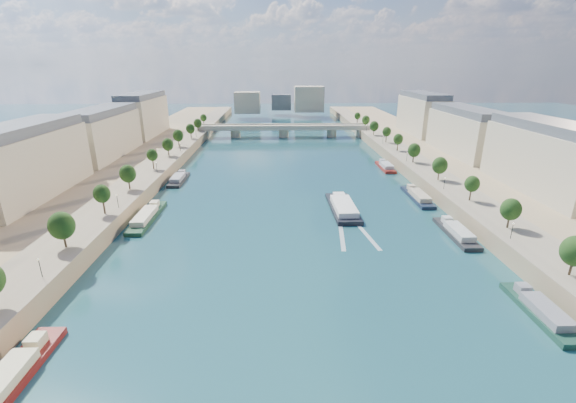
{
  "coord_description": "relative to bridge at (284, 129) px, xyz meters",
  "views": [
    {
      "loc": [
        -4.98,
        -39.47,
        45.59
      ],
      "look_at": [
        -1.5,
        74.14,
        5.0
      ],
      "focal_mm": 24.0,
      "sensor_mm": 36.0,
      "label": 1
    }
  ],
  "objects": [
    {
      "name": "wake",
      "position": [
        16.79,
        -154.2,
        -5.06
      ],
      "size": [
        10.76,
        25.98,
        0.04
      ],
      "color": "silver",
      "rests_on": "ground"
    },
    {
      "name": "pave_right",
      "position": [
        57.0,
        -116.45,
        -0.03
      ],
      "size": [
        14.0,
        520.0,
        0.1
      ],
      "primitive_type": "cube",
      "color": "gray",
      "rests_on": "quay_right"
    },
    {
      "name": "moored_barges_left",
      "position": [
        -45.5,
        -176.53,
        -4.24
      ],
      "size": [
        5.0,
        161.69,
        3.6
      ],
      "color": "#171B32",
      "rests_on": "ground"
    },
    {
      "name": "trees_left",
      "position": [
        -55.0,
        -114.45,
        5.39
      ],
      "size": [
        4.8,
        268.8,
        8.26
      ],
      "color": "#382B1E",
      "rests_on": "ground"
    },
    {
      "name": "buildings_left",
      "position": [
        -85.0,
        -104.45,
        11.37
      ],
      "size": [
        16.0,
        226.0,
        23.2
      ],
      "color": "#B8AD8E",
      "rests_on": "ground"
    },
    {
      "name": "bridge",
      "position": [
        0.0,
        0.0,
        0.0
      ],
      "size": [
        112.0,
        12.0,
        8.15
      ],
      "color": "#C1B79E",
      "rests_on": "ground"
    },
    {
      "name": "lamps_right",
      "position": [
        52.5,
        -111.45,
        2.7
      ],
      "size": [
        0.36,
        200.36,
        4.28
      ],
      "color": "black",
      "rests_on": "ground"
    },
    {
      "name": "trees_right",
      "position": [
        55.0,
        -106.45,
        5.39
      ],
      "size": [
        4.8,
        268.8,
        8.26
      ],
      "color": "#382B1E",
      "rests_on": "ground"
    },
    {
      "name": "ground",
      "position": [
        0.0,
        -116.45,
        -5.08
      ],
      "size": [
        700.0,
        700.0,
        0.0
      ],
      "primitive_type": "plane",
      "color": "#0C2634",
      "rests_on": "ground"
    },
    {
      "name": "skyline",
      "position": [
        3.19,
        103.07,
        9.57
      ],
      "size": [
        79.0,
        42.0,
        22.0
      ],
      "color": "#B8AD8E",
      "rests_on": "ground"
    },
    {
      "name": "tour_barge",
      "position": [
        16.79,
        -137.58,
        -4.06
      ],
      "size": [
        8.22,
        27.41,
        3.75
      ],
      "rotation": [
        0.0,
        0.0,
        0.02
      ],
      "color": "black",
      "rests_on": "ground"
    },
    {
      "name": "buildings_right",
      "position": [
        85.0,
        -104.45,
        11.37
      ],
      "size": [
        16.0,
        226.0,
        23.2
      ],
      "color": "#B8AD8E",
      "rests_on": "ground"
    },
    {
      "name": "quay_right",
      "position": [
        72.0,
        -116.45,
        -2.58
      ],
      "size": [
        44.0,
        520.0,
        5.0
      ],
      "primitive_type": "cube",
      "color": "#9E8460",
      "rests_on": "ground"
    },
    {
      "name": "quay_left",
      "position": [
        -72.0,
        -116.45,
        -2.58
      ],
      "size": [
        44.0,
        520.0,
        5.0
      ],
      "primitive_type": "cube",
      "color": "#9E8460",
      "rests_on": "ground"
    },
    {
      "name": "pave_left",
      "position": [
        -57.0,
        -116.45,
        -0.03
      ],
      "size": [
        14.0,
        520.0,
        0.1
      ],
      "primitive_type": "cube",
      "color": "gray",
      "rests_on": "quay_left"
    },
    {
      "name": "moored_barges_right",
      "position": [
        45.5,
        -160.29,
        -4.24
      ],
      "size": [
        5.0,
        168.96,
        3.6
      ],
      "color": "black",
      "rests_on": "ground"
    },
    {
      "name": "lamps_left",
      "position": [
        -52.5,
        -126.45,
        2.7
      ],
      "size": [
        0.36,
        200.36,
        4.28
      ],
      "color": "black",
      "rests_on": "ground"
    }
  ]
}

